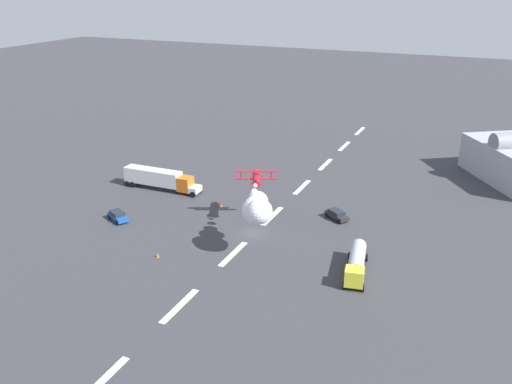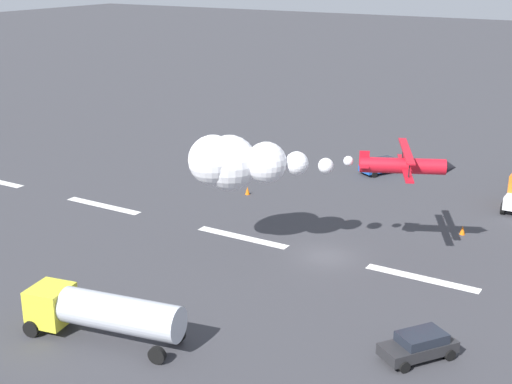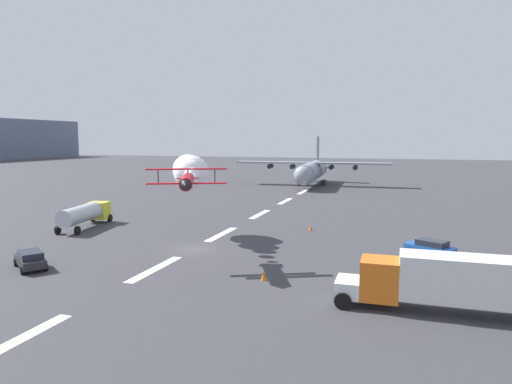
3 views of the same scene
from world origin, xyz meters
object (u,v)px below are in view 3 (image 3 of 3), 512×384
semi_truck_orange (471,282)px  traffic_cone_far (311,227)px  followme_car_yellow (431,247)px  airport_staff_sedan (30,259)px  traffic_cone_near (264,275)px  stunt_biplane_red (190,173)px  fuel_tanker_truck (85,214)px  cargo_transport_plane (311,171)px

semi_truck_orange → traffic_cone_far: size_ratio=20.46×
semi_truck_orange → followme_car_yellow: semi_truck_orange is taller
airport_staff_sedan → traffic_cone_near: airport_staff_sedan is taller
stunt_biplane_red → semi_truck_orange: (-15.38, -26.67, -5.04)m
stunt_biplane_red → semi_truck_orange: bearing=-120.0°
stunt_biplane_red → airport_staff_sedan: bearing=155.3°
fuel_tanker_truck → cargo_transport_plane: bearing=-16.0°
semi_truck_orange → traffic_cone_near: bearing=78.9°
stunt_biplane_red → traffic_cone_far: (7.37, -12.19, -6.80)m
airport_staff_sedan → traffic_cone_far: (23.07, -19.40, -0.44)m
stunt_biplane_red → traffic_cone_far: size_ratio=22.99×
stunt_biplane_red → traffic_cone_far: bearing=-58.8°
traffic_cone_far → followme_car_yellow: bearing=-121.8°
followme_car_yellow → traffic_cone_near: bearing=133.2°
semi_truck_orange → airport_staff_sedan: semi_truck_orange is taller
traffic_cone_near → traffic_cone_far: size_ratio=1.00×
traffic_cone_near → followme_car_yellow: bearing=-46.8°
followme_car_yellow → traffic_cone_near: 17.41m
cargo_transport_plane → semi_truck_orange: (-74.04, -24.60, -1.40)m
semi_truck_orange → fuel_tanker_truck: 44.28m
followme_car_yellow → airport_staff_sedan: bearing=114.9°
fuel_tanker_truck → airport_staff_sedan: bearing=-155.5°
fuel_tanker_truck → traffic_cone_far: fuel_tanker_truck is taller
traffic_cone_far → cargo_transport_plane: bearing=11.2°
traffic_cone_far → fuel_tanker_truck: bearing=104.2°
followme_car_yellow → traffic_cone_far: 15.27m
followme_car_yellow → traffic_cone_near: (-11.92, 12.68, -0.44)m
traffic_cone_near → traffic_cone_far: same height
semi_truck_orange → cargo_transport_plane: bearing=18.4°
fuel_tanker_truck → airport_staff_sedan: (-16.26, -7.42, -0.94)m
cargo_transport_plane → stunt_biplane_red: (-58.66, 2.07, 3.65)m
cargo_transport_plane → traffic_cone_far: bearing=-168.8°
semi_truck_orange → stunt_biplane_red: bearing=60.0°
stunt_biplane_red → airport_staff_sedan: 18.41m
traffic_cone_near → airport_staff_sedan: bearing=98.9°
cargo_transport_plane → semi_truck_orange: size_ratio=2.38×
cargo_transport_plane → traffic_cone_near: 72.09m
followme_car_yellow → traffic_cone_far: followme_car_yellow is taller
cargo_transport_plane → stunt_biplane_red: 58.81m
semi_truck_orange → traffic_cone_near: size_ratio=20.46×
cargo_transport_plane → airport_staff_sedan: 74.99m
followme_car_yellow → traffic_cone_far: (8.05, 12.96, -0.44)m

